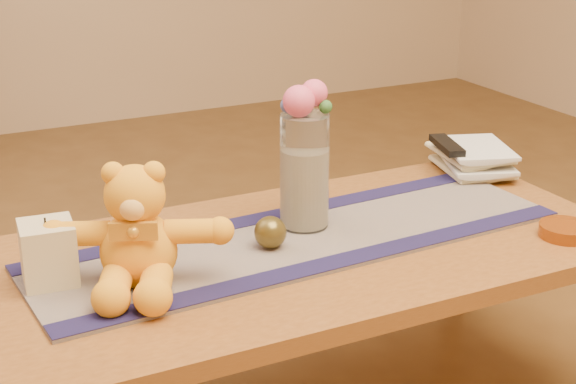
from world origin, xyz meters
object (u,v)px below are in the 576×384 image
glass_vase (304,171)px  book_bottom (444,171)px  amber_dish (566,231)px  teddy_bear (137,226)px  pillar_candle (48,253)px  bronze_ball (270,232)px  tv_remote (447,145)px

glass_vase → book_bottom: bearing=17.9°
book_bottom → amber_dish: size_ratio=1.87×
teddy_bear → glass_vase: bearing=37.9°
book_bottom → glass_vase: bearing=-148.7°
glass_vase → book_bottom: 0.55m
pillar_candle → glass_vase: bearing=3.2°
teddy_bear → pillar_candle: teddy_bear is taller
teddy_bear → glass_vase: (0.42, 0.11, 0.01)m
bronze_ball → pillar_candle: bearing=174.4°
glass_vase → teddy_bear: bearing=-165.7°
bronze_ball → amber_dish: bearing=-19.9°
glass_vase → bronze_ball: glass_vase is taller
teddy_bear → bronze_ball: 0.31m
teddy_bear → pillar_candle: size_ratio=2.81×
bronze_ball → amber_dish: bronze_ball is taller
pillar_candle → tv_remote: 1.10m
bronze_ball → teddy_bear: bearing=-174.3°
pillar_candle → book_bottom: (1.09, 0.20, -0.06)m
bronze_ball → amber_dish: size_ratio=0.59×
book_bottom → amber_dish: bearing=-77.8°
amber_dish → glass_vase: bearing=148.8°
tv_remote → book_bottom: bearing=90.0°
book_bottom → tv_remote: (-0.00, -0.01, 0.07)m
pillar_candle → amber_dish: pillar_candle is taller
teddy_bear → pillar_candle: bearing=178.4°
teddy_bear → bronze_ball: teddy_bear is taller
pillar_candle → amber_dish: 1.11m
glass_vase → bronze_ball: size_ratio=3.72×
teddy_bear → book_bottom: 0.98m
book_bottom → pillar_candle: bearing=-156.4°
bronze_ball → amber_dish: (0.62, -0.23, -0.03)m
tv_remote → teddy_bear: bearing=-147.9°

